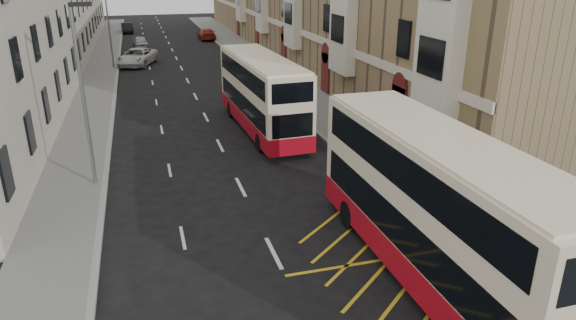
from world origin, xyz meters
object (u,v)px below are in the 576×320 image
object	(u,v)px
double_decker_front	(436,209)
car_silver	(141,42)
pedestrian_near	(509,264)
car_dark	(127,28)
car_red	(207,34)
double_decker_rear	(262,94)
street_lamp_far	(109,19)
white_van	(137,57)
litter_bin	(555,313)
street_lamp_near	(83,87)
pedestrian_far	(440,194)
bus_shelter	(574,225)

from	to	relation	value
double_decker_front	car_silver	size ratio (longest dim) A/B	3.06
pedestrian_near	car_dark	bearing A→B (deg)	-118.54
car_red	double_decker_rear	bearing A→B (deg)	87.30
street_lamp_far	car_red	bearing A→B (deg)	57.02
white_van	litter_bin	bearing A→B (deg)	-56.88
street_lamp_near	litter_bin	xyz separation A→B (m)	(12.70, -14.20, -3.98)
street_lamp_near	double_decker_front	distance (m)	15.49
street_lamp_near	litter_bin	distance (m)	19.46
double_decker_front	car_dark	distance (m)	69.98
car_silver	double_decker_front	bearing A→B (deg)	-85.77
street_lamp_far	car_red	size ratio (longest dim) A/B	1.57
white_van	car_dark	world-z (taller)	white_van
pedestrian_far	car_dark	xyz separation A→B (m)	(-12.29, 65.63, -0.28)
car_silver	car_red	size ratio (longest dim) A/B	0.78
bus_shelter	white_van	size ratio (longest dim) A/B	0.71
street_lamp_far	car_silver	xyz separation A→B (m)	(2.82, 12.66, -3.96)
pedestrian_far	white_van	world-z (taller)	pedestrian_far
litter_bin	pedestrian_near	distance (m)	2.02
street_lamp_far	pedestrian_far	world-z (taller)	street_lamp_far
pedestrian_far	car_silver	size ratio (longest dim) A/B	0.43
car_red	car_silver	bearing A→B (deg)	30.85
double_decker_rear	pedestrian_far	size ratio (longest dim) A/B	6.67
white_van	bus_shelter	bearing A→B (deg)	-53.88
pedestrian_near	litter_bin	bearing A→B (deg)	52.18
bus_shelter	car_dark	bearing A→B (deg)	100.82
pedestrian_near	double_decker_rear	bearing A→B (deg)	-117.32
litter_bin	white_van	world-z (taller)	white_van
car_dark	double_decker_rear	bearing A→B (deg)	-84.72
double_decker_front	car_red	world-z (taller)	double_decker_front
pedestrian_far	car_red	bearing A→B (deg)	-47.86
double_decker_front	pedestrian_far	distance (m)	4.68
car_silver	street_lamp_far	bearing A→B (deg)	-106.91
street_lamp_near	double_decker_rear	xyz separation A→B (m)	(9.31, 6.06, -2.34)
car_red	pedestrian_near	bearing A→B (deg)	91.46
double_decker_rear	car_dark	bearing A→B (deg)	96.35
car_red	street_lamp_near	bearing A→B (deg)	76.78
street_lamp_far	car_red	xyz separation A→B (m)	(11.55, 17.80, -3.90)
street_lamp_near	double_decker_front	world-z (taller)	street_lamp_near
pedestrian_near	white_van	size ratio (longest dim) A/B	0.28
car_silver	car_red	bearing A→B (deg)	26.13
double_decker_rear	car_silver	distance (m)	37.21
car_red	double_decker_front	bearing A→B (deg)	89.71
pedestrian_near	bus_shelter	bearing A→B (deg)	137.12
street_lamp_near	double_decker_front	xyz separation A→B (m)	(10.88, -10.80, -2.18)
litter_bin	street_lamp_near	bearing A→B (deg)	131.80
street_lamp_far	car_dark	size ratio (longest dim) A/B	1.82
double_decker_rear	pedestrian_far	world-z (taller)	double_decker_rear
bus_shelter	street_lamp_near	distance (m)	19.38
double_decker_rear	white_van	world-z (taller)	double_decker_rear
double_decker_rear	bus_shelter	bearing A→B (deg)	-76.24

